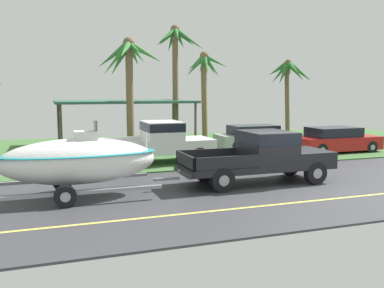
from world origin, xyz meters
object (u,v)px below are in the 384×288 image
Objects in this scene: palm_tree_far_right at (204,73)px; pickup_truck_towing at (266,154)px; parked_sedan_far at (336,140)px; carport_awning at (124,102)px; parked_sedan_near at (256,137)px; palm_tree_far_left at (289,77)px; parked_pickup_background at (161,141)px; palm_tree_mid at (128,66)px; boat_on_trailer at (78,161)px; palm_tree_near_right at (176,53)px.

pickup_truck_towing is at bearing -101.75° from palm_tree_far_right.
parked_sedan_far is 0.58× the size of carport_awning.
palm_tree_far_left reaches higher than parked_sedan_near.
palm_tree_mid is (-0.80, 3.55, 3.54)m from parked_pickup_background.
boat_on_trailer reaches higher than parked_pickup_background.
carport_awning is at bearing 177.26° from palm_tree_far_left.
palm_tree_far_right is (9.47, 13.96, 3.36)m from boat_on_trailer.
palm_tree_far_right reaches higher than carport_awning.
parked_sedan_near is 0.59× the size of carport_awning.
palm_tree_near_right is (-3.95, 2.63, 4.81)m from parked_sedan_near.
parked_sedan_far is at bearing -32.41° from carport_awning.
parked_pickup_background reaches higher than parked_sedan_far.
parked_sedan_far is (13.81, 5.29, -0.48)m from boat_on_trailer.
palm_tree_far_left is at bearing 5.15° from palm_tree_near_right.
palm_tree_far_right is at bearing 40.66° from palm_tree_mid.
palm_tree_far_left is at bearing 83.13° from parked_sedan_far.
parked_sedan_near is 0.78× the size of palm_tree_far_right.
carport_awning reaches higher than boat_on_trailer.
palm_tree_far_right is (6.26, 5.37, -0.08)m from palm_tree_mid.
parked_pickup_background is 0.92× the size of palm_tree_mid.
parked_pickup_background is at bearing -178.52° from parked_sedan_far.
palm_tree_far_left is at bearing 37.80° from boat_on_trailer.
pickup_truck_towing is 9.88m from palm_tree_mid.
palm_tree_mid reaches higher than parked_pickup_background.
parked_pickup_background is at bearing -77.29° from palm_tree_mid.
parked_sedan_far is (7.24, 5.29, -0.36)m from pickup_truck_towing.
pickup_truck_towing is at bearing -115.59° from parked_sedan_near.
parked_sedan_near and parked_sedan_far have the same top height.
palm_tree_mid reaches higher than pickup_truck_towing.
parked_sedan_near is at bearing 24.44° from parked_pickup_background.
parked_sedan_near is at bearing -33.62° from palm_tree_near_right.
pickup_truck_towing is 0.95× the size of palm_tree_far_right.
palm_tree_far_left is 0.90× the size of palm_tree_far_right.
boat_on_trailer is at bearing -110.56° from palm_tree_mid.
palm_tree_near_right is 1.17× the size of palm_tree_mid.
parked_pickup_background is at bearing -86.05° from carport_awning.
palm_tree_mid is at bearing 69.44° from boat_on_trailer.
carport_awning is (-10.26, 6.51, 1.96)m from parked_sedan_far.
palm_tree_mid is (-3.19, -1.96, -0.88)m from palm_tree_near_right.
parked_pickup_background is at bearing -149.31° from palm_tree_far_left.
pickup_truck_towing is 6.57m from boat_on_trailer.
palm_tree_mid reaches higher than parked_sedan_far.
parked_sedan_far is at bearing -17.30° from palm_tree_mid.
pickup_truck_towing is at bearing -68.66° from palm_tree_mid.
parked_pickup_background is at bearing 51.38° from boat_on_trailer.
palm_tree_near_right is (-7.40, 5.25, 4.81)m from parked_sedan_far.
palm_tree_mid is (-10.59, 3.30, 3.93)m from parked_sedan_far.
boat_on_trailer is 1.28× the size of parked_sedan_far.
pickup_truck_towing is at bearing -75.65° from carport_awning.
palm_tree_far_left is at bearing -2.74° from carport_awning.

